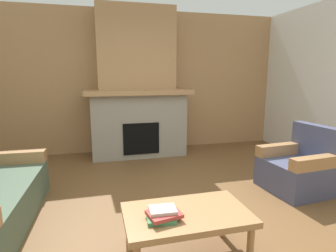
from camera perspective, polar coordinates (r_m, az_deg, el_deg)
The scene contains 6 objects.
ground at distance 3.02m, azimuth 1.85°, elevation -19.40°, with size 9.00×9.00×0.00m, color brown.
wall_back_wood_panel at distance 5.55m, azimuth -6.99°, elevation 8.97°, with size 6.00×0.12×2.70m, color tan.
fireplace at distance 5.19m, azimuth -6.37°, elevation 6.81°, with size 1.90×0.82×2.70m.
armchair at distance 4.06m, azimuth 25.51°, elevation -7.87°, with size 0.82×0.82×0.85m.
coffee_table at distance 2.35m, azimuth 3.86°, elevation -18.41°, with size 1.00×0.60×0.43m.
book_stack_near_edge at distance 2.20m, azimuth -1.11°, elevation -17.76°, with size 0.28×0.24×0.08m.
Camera 1 is at (-0.75, -2.50, 1.52)m, focal length 29.57 mm.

